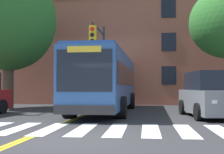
# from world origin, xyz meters

# --- Properties ---
(ground_plane) EXTENTS (120.00, 120.00, 0.00)m
(ground_plane) POSITION_xyz_m (0.00, 0.00, 0.00)
(ground_plane) COLOR #303033
(crosswalk) EXTENTS (8.69, 3.57, 0.01)m
(crosswalk) POSITION_xyz_m (0.59, 2.11, 0.00)
(crosswalk) COLOR white
(crosswalk) RESTS_ON ground
(lane_line_yellow_inner) EXTENTS (0.12, 36.00, 0.01)m
(lane_line_yellow_inner) POSITION_xyz_m (-1.20, 16.11, 0.00)
(lane_line_yellow_inner) COLOR gold
(lane_line_yellow_inner) RESTS_ON ground
(lane_line_yellow_outer) EXTENTS (0.12, 36.00, 0.01)m
(lane_line_yellow_outer) POSITION_xyz_m (-1.04, 16.11, 0.00)
(lane_line_yellow_outer) COLOR gold
(lane_line_yellow_outer) RESTS_ON ground
(city_bus) EXTENTS (2.99, 11.99, 3.28)m
(city_bus) POSITION_xyz_m (-0.35, 9.35, 1.78)
(city_bus) COLOR #2D5699
(city_bus) RESTS_ON ground
(car_grey_far_lane) EXTENTS (2.66, 5.07, 2.16)m
(car_grey_far_lane) POSITION_xyz_m (4.98, 6.95, 1.03)
(car_grey_far_lane) COLOR slate
(car_grey_far_lane) RESTS_ON ground
(car_white_behind_bus) EXTENTS (2.29, 4.81, 2.26)m
(car_white_behind_bus) POSITION_xyz_m (0.36, 19.95, 1.07)
(car_white_behind_bus) COLOR white
(car_white_behind_bus) RESTS_ON ground
(traffic_light_overhead) EXTENTS (0.34, 3.62, 5.14)m
(traffic_light_overhead) POSITION_xyz_m (-0.72, 9.02, 3.43)
(traffic_light_overhead) COLOR #28282D
(traffic_light_overhead) RESTS_ON ground
(street_tree_curbside_small) EXTENTS (8.40, 8.57, 9.47)m
(street_tree_curbside_small) POSITION_xyz_m (-7.17, 11.03, 5.96)
(street_tree_curbside_small) COLOR brown
(street_tree_curbside_small) RESTS_ON ground
(building_facade) EXTENTS (42.03, 7.07, 9.20)m
(building_facade) POSITION_xyz_m (3.43, 19.42, 4.61)
(building_facade) COLOR #9E5642
(building_facade) RESTS_ON ground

